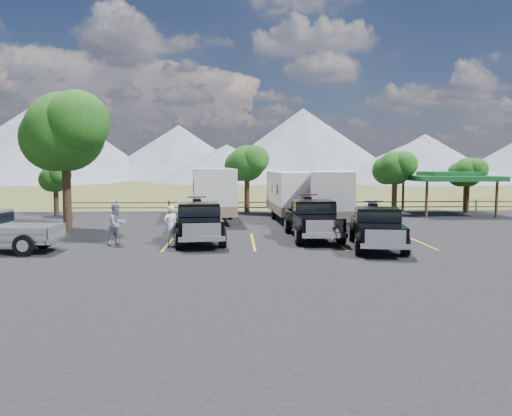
{
  "coord_description": "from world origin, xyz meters",
  "views": [
    {
      "loc": [
        -2.75,
        -19.84,
        3.76
      ],
      "look_at": [
        -1.83,
        4.84,
        1.6
      ],
      "focal_mm": 35.0,
      "sensor_mm": 36.0,
      "label": 1
    }
  ],
  "objects_px": {
    "rig_center": "(312,218)",
    "trailer_center": "(291,195)",
    "tree_big_nw": "(64,132)",
    "pavilion": "(447,177)",
    "rig_left": "(198,220)",
    "trailer_right": "(333,197)",
    "trailer_left": "(213,193)",
    "person_a": "(171,226)",
    "rig_right": "(376,226)",
    "person_b": "(117,224)"
  },
  "relations": [
    {
      "from": "rig_right",
      "to": "trailer_center",
      "type": "xyz_separation_m",
      "value": [
        -2.63,
        11.44,
        0.72
      ]
    },
    {
      "from": "person_a",
      "to": "trailer_right",
      "type": "bearing_deg",
      "value": -173.45
    },
    {
      "from": "trailer_left",
      "to": "trailer_right",
      "type": "distance_m",
      "value": 8.03
    },
    {
      "from": "rig_left",
      "to": "trailer_center",
      "type": "relative_size",
      "value": 0.7
    },
    {
      "from": "pavilion",
      "to": "trailer_left",
      "type": "bearing_deg",
      "value": -168.53
    },
    {
      "from": "rig_right",
      "to": "trailer_right",
      "type": "height_order",
      "value": "trailer_right"
    },
    {
      "from": "rig_center",
      "to": "person_b",
      "type": "height_order",
      "value": "rig_center"
    },
    {
      "from": "rig_right",
      "to": "trailer_center",
      "type": "relative_size",
      "value": 0.67
    },
    {
      "from": "pavilion",
      "to": "person_a",
      "type": "height_order",
      "value": "pavilion"
    },
    {
      "from": "trailer_center",
      "to": "person_b",
      "type": "relative_size",
      "value": 4.81
    },
    {
      "from": "pavilion",
      "to": "rig_left",
      "type": "xyz_separation_m",
      "value": [
        -17.65,
        -12.72,
        -1.74
      ]
    },
    {
      "from": "pavilion",
      "to": "trailer_center",
      "type": "xyz_separation_m",
      "value": [
        -12.16,
        -3.45,
        -1.06
      ]
    },
    {
      "from": "trailer_center",
      "to": "person_a",
      "type": "xyz_separation_m",
      "value": [
        -6.65,
        -10.59,
        -0.76
      ]
    },
    {
      "from": "tree_big_nw",
      "to": "trailer_center",
      "type": "relative_size",
      "value": 0.84
    },
    {
      "from": "rig_left",
      "to": "trailer_right",
      "type": "relative_size",
      "value": 0.68
    },
    {
      "from": "tree_big_nw",
      "to": "rig_left",
      "type": "height_order",
      "value": "tree_big_nw"
    },
    {
      "from": "tree_big_nw",
      "to": "trailer_left",
      "type": "bearing_deg",
      "value": 28.61
    },
    {
      "from": "pavilion",
      "to": "trailer_center",
      "type": "distance_m",
      "value": 12.68
    },
    {
      "from": "trailer_right",
      "to": "trailer_left",
      "type": "bearing_deg",
      "value": 171.79
    },
    {
      "from": "tree_big_nw",
      "to": "trailer_center",
      "type": "xyz_separation_m",
      "value": [
        13.39,
        4.52,
        -3.87
      ]
    },
    {
      "from": "tree_big_nw",
      "to": "pavilion",
      "type": "distance_m",
      "value": 26.91
    },
    {
      "from": "trailer_left",
      "to": "trailer_center",
      "type": "bearing_deg",
      "value": -4.74
    },
    {
      "from": "rig_center",
      "to": "person_a",
      "type": "height_order",
      "value": "rig_center"
    },
    {
      "from": "pavilion",
      "to": "rig_center",
      "type": "height_order",
      "value": "pavilion"
    },
    {
      "from": "rig_left",
      "to": "rig_right",
      "type": "bearing_deg",
      "value": -21.96
    },
    {
      "from": "pavilion",
      "to": "trailer_right",
      "type": "xyz_separation_m",
      "value": [
        -9.81,
        -6.15,
        -1.02
      ]
    },
    {
      "from": "tree_big_nw",
      "to": "pavilion",
      "type": "relative_size",
      "value": 1.26
    },
    {
      "from": "trailer_center",
      "to": "trailer_left",
      "type": "bearing_deg",
      "value": 177.36
    },
    {
      "from": "rig_left",
      "to": "trailer_left",
      "type": "relative_size",
      "value": 0.65
    },
    {
      "from": "trailer_center",
      "to": "person_b",
      "type": "xyz_separation_m",
      "value": [
        -9.17,
        -10.28,
        -0.72
      ]
    },
    {
      "from": "pavilion",
      "to": "rig_left",
      "type": "distance_m",
      "value": 21.82
    },
    {
      "from": "trailer_center",
      "to": "person_b",
      "type": "distance_m",
      "value": 13.79
    },
    {
      "from": "rig_right",
      "to": "person_b",
      "type": "distance_m",
      "value": 11.86
    },
    {
      "from": "rig_left",
      "to": "pavilion",
      "type": "bearing_deg",
      "value": 28.76
    },
    {
      "from": "pavilion",
      "to": "rig_center",
      "type": "bearing_deg",
      "value": -135.17
    },
    {
      "from": "pavilion",
      "to": "rig_center",
      "type": "distance_m",
      "value": 16.96
    },
    {
      "from": "person_b",
      "to": "trailer_center",
      "type": "bearing_deg",
      "value": -3.76
    },
    {
      "from": "pavilion",
      "to": "rig_right",
      "type": "distance_m",
      "value": 17.76
    },
    {
      "from": "rig_left",
      "to": "trailer_right",
      "type": "xyz_separation_m",
      "value": [
        7.83,
        6.57,
        0.72
      ]
    },
    {
      "from": "pavilion",
      "to": "person_b",
      "type": "bearing_deg",
      "value": -147.24
    },
    {
      "from": "rig_center",
      "to": "trailer_right",
      "type": "relative_size",
      "value": 0.68
    },
    {
      "from": "rig_left",
      "to": "person_a",
      "type": "height_order",
      "value": "rig_left"
    },
    {
      "from": "person_a",
      "to": "person_b",
      "type": "relative_size",
      "value": 0.96
    },
    {
      "from": "trailer_center",
      "to": "tree_big_nw",
      "type": "bearing_deg",
      "value": -164.87
    },
    {
      "from": "rig_center",
      "to": "trailer_center",
      "type": "height_order",
      "value": "trailer_center"
    },
    {
      "from": "person_a",
      "to": "trailer_center",
      "type": "bearing_deg",
      "value": -156.82
    },
    {
      "from": "rig_left",
      "to": "person_b",
      "type": "bearing_deg",
      "value": -171.78
    },
    {
      "from": "pavilion",
      "to": "rig_right",
      "type": "relative_size",
      "value": 0.99
    },
    {
      "from": "tree_big_nw",
      "to": "pavilion",
      "type": "bearing_deg",
      "value": 17.34
    },
    {
      "from": "rig_center",
      "to": "trailer_center",
      "type": "distance_m",
      "value": 8.47
    }
  ]
}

